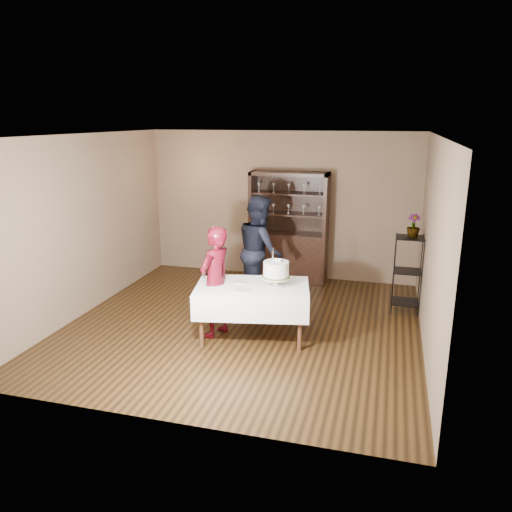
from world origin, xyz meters
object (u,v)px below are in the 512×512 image
at_px(cake_table, 252,298).
at_px(man, 260,250).
at_px(woman, 215,282).
at_px(cake, 276,271).
at_px(china_hutch, 288,245).
at_px(potted_plant, 414,226).
at_px(plant_etagere, 407,271).

distance_m(cake_table, man, 1.40).
distance_m(woman, cake, 0.85).
bearing_deg(cake, china_hutch, 97.86).
relative_size(cake_table, man, 0.94).
bearing_deg(cake_table, potted_plant, 37.58).
bearing_deg(cake, plant_etagere, 40.59).
bearing_deg(china_hutch, woman, -99.95).
relative_size(cake_table, woman, 1.07).
bearing_deg(china_hutch, man, -99.06).
height_order(woman, man, man).
xyz_separation_m(cake_table, cake, (0.30, 0.09, 0.39)).
bearing_deg(potted_plant, man, -173.84).
relative_size(man, cake, 3.36).
distance_m(man, potted_plant, 2.38).
distance_m(plant_etagere, cake, 2.30).
bearing_deg(cake, cake_table, -163.93).
xyz_separation_m(cake_table, woman, (-0.51, -0.04, 0.20)).
height_order(plant_etagere, cake_table, plant_etagere).
distance_m(china_hutch, cake, 2.58).
distance_m(cake, potted_plant, 2.35).
bearing_deg(man, plant_etagere, -111.43).
distance_m(plant_etagere, woman, 3.02).
relative_size(china_hutch, cake_table, 1.21).
height_order(china_hutch, woman, china_hutch).
bearing_deg(plant_etagere, man, -174.27).
height_order(cake_table, man, man).
bearing_deg(cake_table, man, 100.55).
relative_size(man, potted_plant, 5.09).
distance_m(cake_table, woman, 0.55).
relative_size(woman, man, 0.87).
distance_m(china_hutch, woman, 2.71).
relative_size(cake, potted_plant, 1.52).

